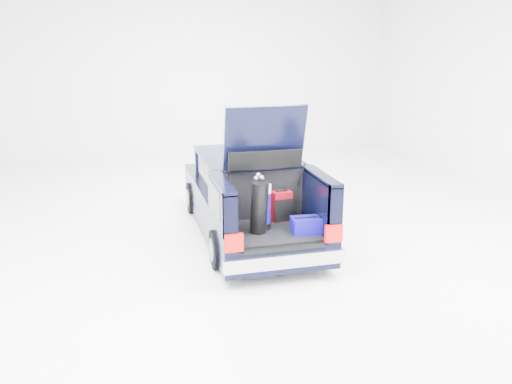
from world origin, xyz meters
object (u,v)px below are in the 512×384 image
object	(u,v)px
red_suitcase	(282,206)
blue_golf_bag	(263,206)
car	(248,196)
blue_duffel	(308,225)
black_golf_bag	(259,207)

from	to	relation	value
red_suitcase	blue_golf_bag	world-z (taller)	blue_golf_bag
car	red_suitcase	world-z (taller)	car
blue_golf_bag	blue_duffel	world-z (taller)	blue_golf_bag
blue_golf_bag	blue_duffel	xyz separation A→B (m)	(0.60, -0.35, -0.24)
blue_duffel	blue_golf_bag	bearing A→B (deg)	153.48
car	red_suitcase	distance (m)	1.24
blue_golf_bag	red_suitcase	bearing A→B (deg)	46.39
red_suitcase	blue_golf_bag	distance (m)	0.48
red_suitcase	blue_duffel	bearing A→B (deg)	-77.98
black_golf_bag	blue_duffel	size ratio (longest dim) A/B	1.84
black_golf_bag	blue_golf_bag	distance (m)	0.26
red_suitcase	blue_duffel	world-z (taller)	red_suitcase
car	red_suitcase	xyz separation A→B (m)	(0.27, -1.19, 0.17)
blue_duffel	red_suitcase	bearing A→B (deg)	113.67
black_golf_bag	blue_golf_bag	xyz separation A→B (m)	(0.13, 0.22, -0.06)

